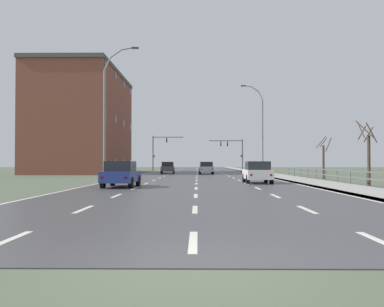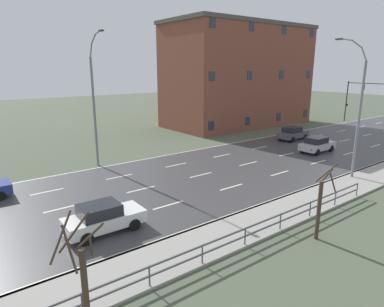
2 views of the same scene
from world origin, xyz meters
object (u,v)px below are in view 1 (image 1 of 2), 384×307
(street_lamp_left_bank, at_px, (107,115))
(traffic_signal_right, at_px, (234,149))
(car_far_left, at_px, (121,174))
(car_near_left, at_px, (206,168))
(car_distant, at_px, (257,172))
(brick_building, at_px, (84,123))
(traffic_signal_left, at_px, (159,148))
(street_lamp_midground, at_px, (261,131))
(car_near_right, at_px, (168,168))

(street_lamp_left_bank, relative_size, traffic_signal_right, 1.89)
(traffic_signal_right, xyz_separation_m, car_far_left, (-10.86, -48.74, -3.07))
(car_near_left, xyz_separation_m, car_far_left, (-5.69, -28.95, 0.00))
(car_distant, xyz_separation_m, brick_building, (-20.52, 29.85, 6.38))
(traffic_signal_right, bearing_deg, traffic_signal_left, 172.42)
(car_far_left, bearing_deg, street_lamp_left_bank, 108.32)
(street_lamp_left_bank, bearing_deg, traffic_signal_left, 89.28)
(traffic_signal_left, bearing_deg, car_near_left, -69.46)
(traffic_signal_right, bearing_deg, car_distant, -92.63)
(traffic_signal_right, height_order, traffic_signal_left, traffic_signal_left)
(car_far_left, bearing_deg, traffic_signal_left, 93.97)
(street_lamp_midground, distance_m, traffic_signal_right, 24.96)
(street_lamp_midground, height_order, traffic_signal_left, street_lamp_midground)
(car_near_right, bearing_deg, car_distant, -75.79)
(street_lamp_midground, height_order, street_lamp_left_bank, street_lamp_left_bank)
(car_near_left, bearing_deg, traffic_signal_left, 109.34)
(car_near_left, bearing_deg, street_lamp_left_bank, -114.98)
(traffic_signal_right, bearing_deg, car_far_left, -102.56)
(street_lamp_midground, height_order, car_far_left, street_lamp_midground)
(street_lamp_left_bank, height_order, traffic_signal_right, street_lamp_left_bank)
(street_lamp_left_bank, xyz_separation_m, car_near_right, (3.45, 22.45, -4.57))
(street_lamp_left_bank, distance_m, traffic_signal_right, 41.66)
(car_near_left, xyz_separation_m, car_near_right, (-5.14, 2.96, 0.00))
(traffic_signal_right, distance_m, car_distant, 43.93)
(traffic_signal_left, xyz_separation_m, car_near_left, (8.08, -21.56, -3.34))
(car_near_right, bearing_deg, traffic_signal_left, 96.05)
(street_lamp_left_bank, relative_size, car_near_right, 2.65)
(street_lamp_midground, bearing_deg, car_distant, -99.27)
(street_lamp_midground, height_order, car_distant, street_lamp_midground)
(brick_building, bearing_deg, car_distant, -55.50)
(brick_building, bearing_deg, car_far_left, -71.48)
(street_lamp_midground, height_order, car_near_right, street_lamp_midground)
(traffic_signal_left, bearing_deg, street_lamp_left_bank, -90.72)
(car_near_left, distance_m, car_distant, 24.19)
(car_distant, bearing_deg, car_near_right, 107.67)
(car_near_left, xyz_separation_m, car_distant, (3.16, -23.98, 0.00))
(car_far_left, bearing_deg, car_near_right, 90.27)
(traffic_signal_left, bearing_deg, car_far_left, -87.30)
(traffic_signal_left, relative_size, car_distant, 1.52)
(street_lamp_left_bank, bearing_deg, traffic_signal_right, 70.70)
(street_lamp_left_bank, relative_size, car_far_left, 2.68)
(car_near_left, height_order, brick_building, brick_building)
(street_lamp_left_bank, bearing_deg, car_distant, -20.90)
(street_lamp_left_bank, xyz_separation_m, traffic_signal_right, (13.76, 39.29, -1.51))
(car_distant, distance_m, brick_building, 36.78)
(street_lamp_midground, distance_m, street_lamp_left_bank, 20.66)
(street_lamp_midground, bearing_deg, car_near_left, 140.70)
(street_lamp_left_bank, distance_m, car_near_left, 21.79)
(street_lamp_midground, relative_size, traffic_signal_left, 1.68)
(traffic_signal_right, distance_m, car_near_right, 19.98)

